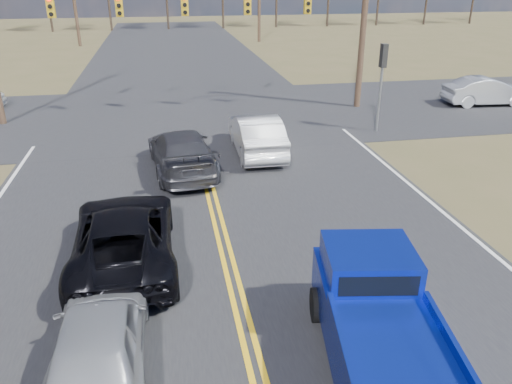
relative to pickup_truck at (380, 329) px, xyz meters
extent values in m
plane|color=brown|center=(-2.17, 0.64, -0.92)|extent=(160.00, 160.00, 0.00)
cube|color=#28282B|center=(-2.17, 10.64, -0.92)|extent=(14.00, 120.00, 0.02)
cube|color=#28282B|center=(-2.17, 18.64, -0.92)|extent=(120.00, 12.00, 0.02)
cylinder|color=#473323|center=(6.83, 18.64, 4.08)|extent=(0.32, 0.32, 10.00)
cube|color=#B28C14|center=(-8.17, 18.64, 4.38)|extent=(0.34, 0.24, 1.00)
cylinder|color=black|center=(-8.17, 18.50, 4.38)|extent=(0.20, 0.06, 0.20)
cylinder|color=black|center=(-8.17, 18.50, 4.05)|extent=(0.20, 0.06, 0.20)
cube|color=#B28C14|center=(-5.17, 18.64, 4.38)|extent=(0.34, 0.24, 1.00)
cylinder|color=black|center=(-5.17, 18.50, 4.38)|extent=(0.20, 0.06, 0.20)
cylinder|color=black|center=(-5.17, 18.50, 4.05)|extent=(0.20, 0.06, 0.20)
cube|color=#B28C14|center=(-2.17, 18.64, 4.38)|extent=(0.34, 0.24, 1.00)
cylinder|color=black|center=(-2.17, 18.50, 4.38)|extent=(0.20, 0.06, 0.20)
cylinder|color=black|center=(-2.17, 18.50, 4.05)|extent=(0.20, 0.06, 0.20)
cube|color=#B28C14|center=(0.83, 18.64, 4.38)|extent=(0.34, 0.24, 1.00)
cylinder|color=black|center=(0.83, 18.50, 4.38)|extent=(0.20, 0.06, 0.20)
cylinder|color=black|center=(0.83, 18.50, 4.05)|extent=(0.20, 0.06, 0.20)
cube|color=#B28C14|center=(3.83, 18.64, 4.38)|extent=(0.34, 0.24, 1.00)
cylinder|color=black|center=(3.83, 18.50, 4.38)|extent=(0.20, 0.06, 0.20)
cylinder|color=black|center=(3.83, 18.50, 4.05)|extent=(0.20, 0.06, 0.20)
cylinder|color=slate|center=(6.03, 14.14, 0.68)|extent=(0.12, 0.12, 3.20)
cube|color=black|center=(6.03, 14.14, 2.48)|extent=(0.24, 0.34, 1.00)
cylinder|color=#33261C|center=(-16.17, 60.64, 1.83)|extent=(0.28, 0.28, 5.50)
cylinder|color=#33261C|center=(-9.17, 60.64, 1.83)|extent=(0.28, 0.28, 5.50)
cylinder|color=#33261C|center=(-2.17, 60.64, 1.83)|extent=(0.28, 0.28, 5.50)
cylinder|color=#33261C|center=(4.83, 60.64, 1.83)|extent=(0.28, 0.28, 5.50)
cylinder|color=#33261C|center=(11.83, 60.64, 1.83)|extent=(0.28, 0.28, 5.50)
cylinder|color=#33261C|center=(18.83, 60.64, 1.83)|extent=(0.28, 0.28, 5.50)
cylinder|color=#33261C|center=(25.83, 60.64, 1.83)|extent=(0.28, 0.28, 5.50)
cylinder|color=#33261C|center=(32.83, 60.64, 1.83)|extent=(0.28, 0.28, 5.50)
cylinder|color=#33261C|center=(39.83, 60.64, 1.83)|extent=(0.28, 0.28, 5.50)
cylinder|color=black|center=(-0.62, 1.60, -0.56)|extent=(0.41, 0.77, 0.73)
cylinder|color=black|center=(1.10, 1.31, -0.56)|extent=(0.41, 0.77, 0.73)
cube|color=#0D2194|center=(-0.03, -0.17, -0.10)|extent=(2.61, 5.17, 0.91)
cube|color=#0D2194|center=(0.19, 1.14, 0.65)|extent=(1.92, 1.81, 0.66)
cube|color=black|center=(0.06, 0.39, 0.65)|extent=(1.45, 0.29, 0.41)
cube|color=#0D2194|center=(-1.04, -0.98, 0.45)|extent=(0.58, 2.99, 0.18)
cube|color=#0D2194|center=(0.67, -1.26, 0.45)|extent=(0.58, 2.99, 0.18)
imported|color=#9D9FA5|center=(-4.93, 0.96, -0.22)|extent=(1.68, 4.14, 1.41)
imported|color=black|center=(-4.69, 4.71, -0.19)|extent=(2.51, 5.33, 1.47)
imported|color=silver|center=(0.07, 12.23, -0.13)|extent=(1.75, 4.84, 1.59)
imported|color=#36363B|center=(-2.97, 10.78, -0.17)|extent=(2.58, 5.38, 1.51)
imported|color=#AFB3B7|center=(13.90, 17.73, -0.17)|extent=(1.97, 4.68, 1.50)
camera|label=1|loc=(-3.48, -6.56, 5.80)|focal=35.00mm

